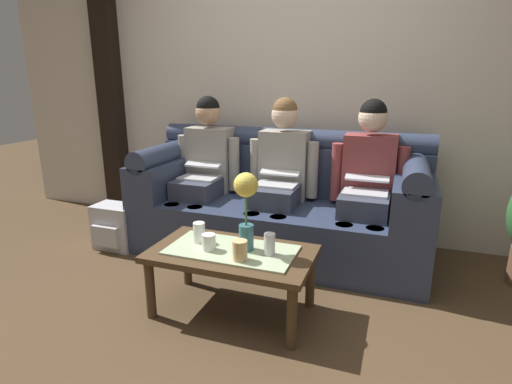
{
  "coord_description": "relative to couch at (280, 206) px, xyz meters",
  "views": [
    {
      "loc": [
        0.88,
        -1.83,
        1.37
      ],
      "look_at": [
        -0.1,
        0.88,
        0.55
      ],
      "focal_mm": 28.64,
      "sensor_mm": 36.0,
      "label": 1
    }
  ],
  "objects": [
    {
      "name": "cup_near_left",
      "position": [
        -0.22,
        -0.96,
        0.1
      ],
      "size": [
        0.07,
        0.07,
        0.12
      ],
      "primitive_type": "cylinder",
      "color": "white",
      "rests_on": "coffee_table"
    },
    {
      "name": "back_wall_patterned",
      "position": [
        0.0,
        0.53,
        1.08
      ],
      "size": [
        6.0,
        0.12,
        2.9
      ],
      "primitive_type": "cube",
      "color": "beige",
      "rests_on": "ground_plane"
    },
    {
      "name": "flower_vase",
      "position": [
        0.08,
        -0.96,
        0.33
      ],
      "size": [
        0.14,
        0.14,
        0.46
      ],
      "color": "#336672",
      "rests_on": "coffee_table"
    },
    {
      "name": "timber_pillar",
      "position": [
        -1.88,
        0.41,
        1.08
      ],
      "size": [
        0.2,
        0.2,
        2.9
      ],
      "primitive_type": "cube",
      "color": "black",
      "rests_on": "ground_plane"
    },
    {
      "name": "person_right",
      "position": [
        0.66,
        -0.0,
        0.29
      ],
      "size": [
        0.56,
        0.67,
        1.22
      ],
      "color": "#383D4C",
      "rests_on": "ground_plane"
    },
    {
      "name": "ground_plane",
      "position": [
        0.0,
        -1.17,
        -0.37
      ],
      "size": [
        14.0,
        14.0,
        0.0
      ],
      "primitive_type": "plane",
      "color": "#4C3823"
    },
    {
      "name": "cup_far_left",
      "position": [
        0.1,
        -1.11,
        0.09
      ],
      "size": [
        0.08,
        0.08,
        0.11
      ],
      "primitive_type": "cylinder",
      "color": "#DBB77A",
      "rests_on": "coffee_table"
    },
    {
      "name": "cup_near_right",
      "position": [
        0.23,
        -0.98,
        0.1
      ],
      "size": [
        0.06,
        0.06,
        0.12
      ],
      "primitive_type": "cylinder",
      "color": "silver",
      "rests_on": "coffee_table"
    },
    {
      "name": "person_left",
      "position": [
        -0.66,
        -0.0,
        0.29
      ],
      "size": [
        0.56,
        0.67,
        1.22
      ],
      "color": "#383D4C",
      "rests_on": "ground_plane"
    },
    {
      "name": "person_middle",
      "position": [
        0.0,
        -0.0,
        0.29
      ],
      "size": [
        0.56,
        0.67,
        1.22
      ],
      "color": "#383D4C",
      "rests_on": "ground_plane"
    },
    {
      "name": "backpack_left",
      "position": [
        -1.28,
        -0.43,
        -0.19
      ],
      "size": [
        0.34,
        0.27,
        0.37
      ],
      "color": "#B7B7BC",
      "rests_on": "ground_plane"
    },
    {
      "name": "couch",
      "position": [
        0.0,
        0.0,
        0.0
      ],
      "size": [
        2.25,
        0.88,
        0.96
      ],
      "color": "#2D3851",
      "rests_on": "ground_plane"
    },
    {
      "name": "cup_far_center",
      "position": [
        -0.12,
        -1.04,
        0.08
      ],
      "size": [
        0.08,
        0.08,
        0.09
      ],
      "primitive_type": "cylinder",
      "color": "white",
      "rests_on": "coffee_table"
    },
    {
      "name": "coffee_table",
      "position": [
        0.0,
        -0.99,
        -0.03
      ],
      "size": [
        0.95,
        0.54,
        0.41
      ],
      "color": "#47331E",
      "rests_on": "ground_plane"
    }
  ]
}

